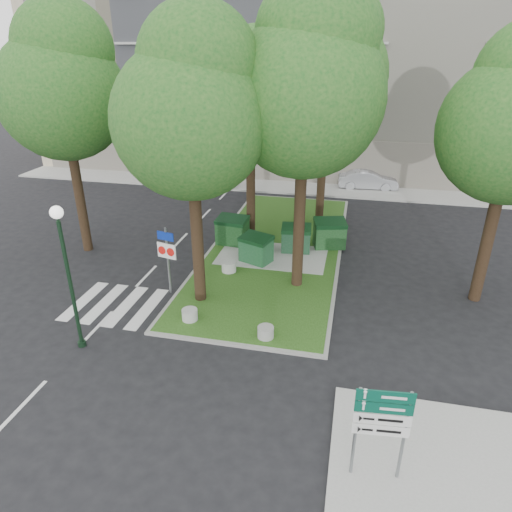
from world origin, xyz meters
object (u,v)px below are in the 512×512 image
(street_lamp, at_px, (66,263))
(tree_median_far, at_px, (331,63))
(car_silver, at_px, (368,180))
(dumpster_d, at_px, (329,234))
(bollard_mid, at_px, (229,266))
(bollard_left, at_px, (190,315))
(dumpster_c, at_px, (296,239))
(dumpster_a, at_px, (232,231))
(car_white, at_px, (209,176))
(directional_sign, at_px, (382,420))
(traffic_sign_pole, at_px, (167,252))
(tree_median_mid, at_px, (252,97))
(bollard_right, at_px, (266,332))
(tree_median_near_right, at_px, (308,81))
(tree_street_left, at_px, (63,83))
(dumpster_b, at_px, (256,249))
(tree_median_near_left, at_px, (193,106))
(litter_bin, at_px, (335,232))

(street_lamp, bearing_deg, tree_median_far, 63.12)
(tree_median_far, xyz_separation_m, car_silver, (2.55, 7.44, -7.66))
(tree_median_far, relative_size, dumpster_d, 6.88)
(tree_median_far, xyz_separation_m, bollard_mid, (-3.34, -7.06, -7.97))
(bollard_left, bearing_deg, dumpster_c, 67.32)
(dumpster_a, height_order, car_white, dumpster_a)
(dumpster_a, distance_m, car_silver, 13.21)
(street_lamp, bearing_deg, directional_sign, -18.32)
(dumpster_d, xyz_separation_m, traffic_sign_pole, (-5.92, -5.78, 1.01))
(dumpster_d, relative_size, directional_sign, 0.70)
(tree_median_mid, bearing_deg, tree_median_far, 43.15)
(dumpster_c, distance_m, bollard_right, 7.34)
(tree_median_near_right, relative_size, tree_street_left, 1.04)
(tree_median_far, distance_m, car_white, 12.72)
(dumpster_b, xyz_separation_m, bollard_left, (-1.26, -5.27, -0.41))
(tree_median_near_left, xyz_separation_m, litter_bin, (4.61, 7.20, -6.88))
(directional_sign, bearing_deg, street_lamp, 156.11)
(tree_median_far, xyz_separation_m, traffic_sign_pole, (-5.21, -9.17, -6.52))
(dumpster_a, distance_m, bollard_mid, 3.13)
(traffic_sign_pole, xyz_separation_m, directional_sign, (7.94, -7.18, -0.03))
(tree_median_far, distance_m, dumpster_c, 8.72)
(tree_street_left, height_order, bollard_right, tree_street_left)
(tree_street_left, bearing_deg, bollard_left, -35.90)
(tree_median_near_right, distance_m, street_lamp, 9.95)
(tree_median_mid, relative_size, bollard_left, 17.55)
(dumpster_d, bearing_deg, bollard_left, -134.55)
(bollard_right, bearing_deg, tree_median_near_left, 144.76)
(tree_median_near_right, distance_m, directional_sign, 11.21)
(dumpster_a, bearing_deg, car_white, 120.64)
(bollard_right, bearing_deg, dumpster_a, 113.15)
(tree_median_near_right, height_order, car_white, tree_median_near_right)
(directional_sign, distance_m, car_silver, 23.81)
(directional_sign, xyz_separation_m, car_silver, (-0.19, 23.79, -1.10))
(tree_street_left, bearing_deg, tree_median_near_right, -8.13)
(litter_bin, height_order, car_white, car_white)
(street_lamp, bearing_deg, car_silver, 65.89)
(bollard_mid, xyz_separation_m, litter_bin, (4.25, 4.76, 0.10))
(tree_median_mid, bearing_deg, directional_sign, -66.01)
(tree_median_mid, distance_m, tree_median_far, 4.59)
(bollard_right, relative_size, car_white, 0.14)
(dumpster_c, distance_m, car_white, 12.55)
(litter_bin, bearing_deg, bollard_right, -100.39)
(bollard_right, height_order, car_silver, car_silver)
(tree_median_mid, distance_m, dumpster_d, 7.33)
(tree_street_left, xyz_separation_m, litter_bin, (11.61, 3.70, -7.21))
(dumpster_c, xyz_separation_m, bollard_mid, (-2.53, -2.82, -0.39))
(directional_sign, height_order, car_white, directional_sign)
(tree_median_near_right, relative_size, dumpster_b, 6.97)
(car_silver, bearing_deg, tree_street_left, 131.79)
(tree_median_mid, relative_size, litter_bin, 15.58)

